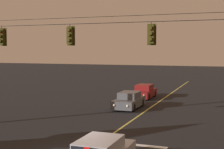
% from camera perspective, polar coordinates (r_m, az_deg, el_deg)
% --- Properties ---
extents(lane_centre_stripe, '(0.14, 60.00, 0.01)m').
position_cam_1_polar(lane_centre_stripe, '(24.39, 4.12, -7.49)').
color(lane_centre_stripe, '#D1C64C').
rests_on(lane_centre_stripe, ground).
extents(stop_bar_paint, '(3.40, 0.36, 0.01)m').
position_cam_1_polar(stop_bar_paint, '(17.73, 4.06, -12.03)').
color(stop_bar_paint, silver).
rests_on(stop_bar_paint, ground).
extents(signal_span_assembly, '(21.06, 0.32, 7.85)m').
position_cam_1_polar(signal_span_assembly, '(18.22, -1.09, 1.46)').
color(signal_span_assembly, '#2D2116').
rests_on(signal_span_assembly, ground).
extents(traffic_light_leftmost, '(0.48, 0.41, 1.22)m').
position_cam_1_polar(traffic_light_leftmost, '(21.71, -18.55, 6.21)').
color(traffic_light_leftmost, black).
extents(traffic_light_left_inner, '(0.48, 0.41, 1.22)m').
position_cam_1_polar(traffic_light_left_inner, '(19.11, -7.31, 6.69)').
color(traffic_light_left_inner, black).
extents(traffic_light_centre, '(0.48, 0.41, 1.22)m').
position_cam_1_polar(traffic_light_centre, '(17.43, 6.77, 6.93)').
color(traffic_light_centre, black).
extents(car_oncoming_lead, '(1.80, 4.42, 1.39)m').
position_cam_1_polar(car_oncoming_lead, '(28.24, 2.96, -4.54)').
color(car_oncoming_lead, '#4C4C51').
rests_on(car_oncoming_lead, ground).
extents(car_oncoming_trailing, '(1.80, 4.42, 1.39)m').
position_cam_1_polar(car_oncoming_trailing, '(34.30, 5.58, -2.98)').
color(car_oncoming_trailing, maroon).
rests_on(car_oncoming_trailing, ground).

